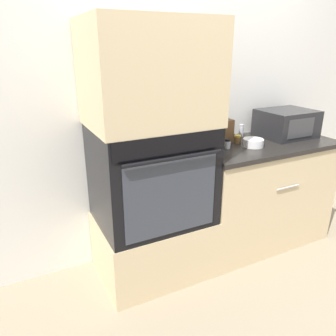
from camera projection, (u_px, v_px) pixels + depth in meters
The scene contains 13 objects.
ground_plane at pixel (218, 277), 2.43m from camera, with size 12.00×12.00×0.00m, color gray.
wall_back at pixel (179, 95), 2.52m from camera, with size 8.00×0.05×2.50m.
oven_cabinet_base at pixel (153, 244), 2.44m from camera, with size 0.78×0.60×0.44m.
wall_oven at pixel (152, 174), 2.24m from camera, with size 0.76×0.64×0.68m.
oven_cabinet_upper at pixel (150, 74), 2.01m from camera, with size 0.78×0.60×0.64m.
counter_unit at pixel (258, 192), 2.77m from camera, with size 1.19×0.63×0.88m.
microwave at pixel (286, 123), 2.75m from camera, with size 0.44×0.37×0.22m.
knife_block at pixel (222, 130), 2.61m from camera, with size 0.11×0.16×0.23m.
bowl at pixel (253, 143), 2.50m from camera, with size 0.16×0.16×0.06m.
condiment_jar_near at pixel (200, 143), 2.47m from camera, with size 0.05×0.05×0.07m.
condiment_jar_mid at pixel (228, 144), 2.45m from camera, with size 0.04×0.04×0.07m.
condiment_jar_far at pixel (241, 131), 2.75m from camera, with size 0.04×0.04×0.11m.
condiment_jar_back at pixel (238, 139), 2.59m from camera, with size 0.06×0.06×0.06m.
Camera 1 is at (-1.23, -1.61, 1.60)m, focal length 35.00 mm.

